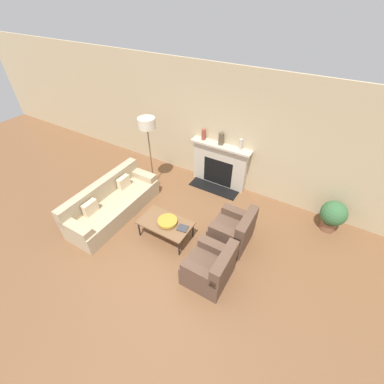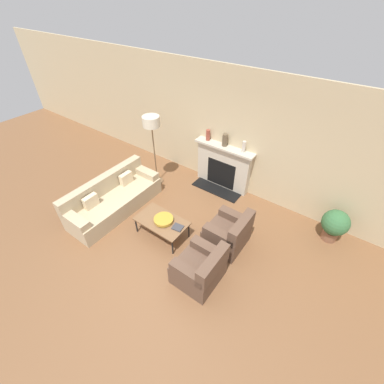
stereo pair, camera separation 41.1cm
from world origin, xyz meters
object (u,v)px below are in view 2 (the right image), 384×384
(couch, at_px, (113,199))
(book, at_px, (178,227))
(bowl, at_px, (164,219))
(coffee_table, at_px, (162,222))
(mantel_vase_center_left, at_px, (225,140))
(mantel_vase_center_right, at_px, (244,147))
(fireplace, at_px, (223,167))
(armchair_far, at_px, (228,233))
(potted_plant, at_px, (335,224))
(armchair_near, at_px, (200,269))
(floor_lamp, at_px, (152,127))
(mantel_vase_left, at_px, (208,135))

(couch, distance_m, book, 1.82)
(bowl, bearing_deg, coffee_table, -162.63)
(mantel_vase_center_left, bearing_deg, mantel_vase_center_right, 0.00)
(coffee_table, bearing_deg, fireplace, 86.59)
(armchair_far, xyz_separation_m, potted_plant, (1.64, 1.36, 0.11))
(book, xyz_separation_m, mantel_vase_center_right, (0.21, 2.18, 0.86))
(bowl, bearing_deg, fireplace, 87.80)
(armchair_far, bearing_deg, mantel_vase_center_right, -158.79)
(mantel_vase_center_right, height_order, potted_plant, mantel_vase_center_right)
(fireplace, relative_size, bowl, 3.86)
(bowl, xyz_separation_m, mantel_vase_center_left, (0.06, 2.20, 0.84))
(couch, height_order, armchair_near, armchair_near)
(couch, xyz_separation_m, coffee_table, (1.43, 0.05, 0.08))
(mantel_vase_center_right, bearing_deg, coffee_table, -105.17)
(bowl, distance_m, mantel_vase_center_left, 2.36)
(book, distance_m, mantel_vase_center_right, 2.35)
(bowl, relative_size, floor_lamp, 0.22)
(fireplace, distance_m, coffee_table, 2.22)
(fireplace, bearing_deg, book, -83.21)
(mantel_vase_left, distance_m, mantel_vase_center_left, 0.47)
(armchair_far, relative_size, mantel_vase_center_right, 3.02)
(mantel_vase_left, distance_m, mantel_vase_center_right, 0.96)
(fireplace, distance_m, book, 2.19)
(couch, distance_m, coffee_table, 1.43)
(mantel_vase_center_left, xyz_separation_m, mantel_vase_center_right, (0.49, 0.00, -0.01))
(bowl, xyz_separation_m, potted_plant, (2.83, 1.93, -0.03))
(couch, relative_size, mantel_vase_center_left, 7.49)
(coffee_table, height_order, bowl, bowl)
(fireplace, xyz_separation_m, armchair_near, (1.11, -2.62, -0.25))
(armchair_near, distance_m, bowl, 1.27)
(mantel_vase_center_left, relative_size, mantel_vase_center_right, 1.11)
(mantel_vase_left, relative_size, potted_plant, 0.37)
(coffee_table, distance_m, bowl, 0.09)
(armchair_far, bearing_deg, book, -57.64)
(floor_lamp, bearing_deg, fireplace, 30.72)
(fireplace, distance_m, couch, 2.75)
(potted_plant, bearing_deg, mantel_vase_center_left, 174.26)
(couch, distance_m, bowl, 1.49)
(fireplace, height_order, armchair_near, fireplace)
(armchair_far, xyz_separation_m, bowl, (-1.19, -0.56, 0.14))
(book, xyz_separation_m, floor_lamp, (-1.73, 1.29, 1.14))
(floor_lamp, relative_size, mantel_vase_center_left, 6.11)
(mantel_vase_center_right, bearing_deg, mantel_vase_left, 180.00)
(armchair_near, xyz_separation_m, bowl, (-1.19, 0.43, 0.14))
(book, height_order, mantel_vase_left, mantel_vase_left)
(mantel_vase_left, bearing_deg, potted_plant, -4.91)
(potted_plant, bearing_deg, armchair_far, -140.27)
(floor_lamp, xyz_separation_m, potted_plant, (4.22, 0.61, -1.14))
(bowl, height_order, book, bowl)
(book, bearing_deg, mantel_vase_left, 99.93)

